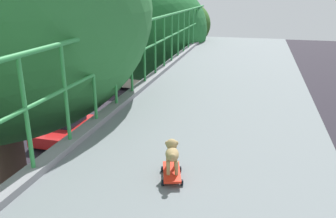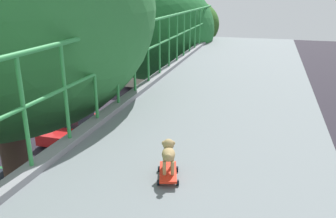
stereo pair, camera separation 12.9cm
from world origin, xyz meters
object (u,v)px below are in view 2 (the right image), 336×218
object	(u,v)px
car_silver_fifth	(85,175)
city_bus	(154,56)
car_red_taxi_sixth	(72,126)
small_dog	(168,152)
toy_skateboard	(168,172)

from	to	relation	value
car_silver_fifth	city_bus	distance (m)	19.46
car_red_taxi_sixth	small_dog	distance (m)	16.38
city_bus	car_red_taxi_sixth	bearing A→B (deg)	-89.70
car_silver_fifth	small_dog	world-z (taller)	small_dog
car_red_taxi_sixth	car_silver_fifth	bearing A→B (deg)	-54.06
city_bus	small_dog	world-z (taller)	small_dog
car_red_taxi_sixth	toy_skateboard	distance (m)	16.34
car_red_taxi_sixth	small_dog	world-z (taller)	small_dog
car_red_taxi_sixth	city_bus	size ratio (longest dim) A/B	0.38
car_red_taxi_sixth	city_bus	bearing A→B (deg)	90.30
car_silver_fifth	car_red_taxi_sixth	xyz separation A→B (m)	(-3.33, 4.59, -0.00)
car_red_taxi_sixth	city_bus	xyz separation A→B (m)	(-0.08, 14.53, 1.26)
city_bus	toy_skateboard	world-z (taller)	toy_skateboard
city_bus	toy_skateboard	distance (m)	28.82
city_bus	small_dog	bearing A→B (deg)	-71.18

